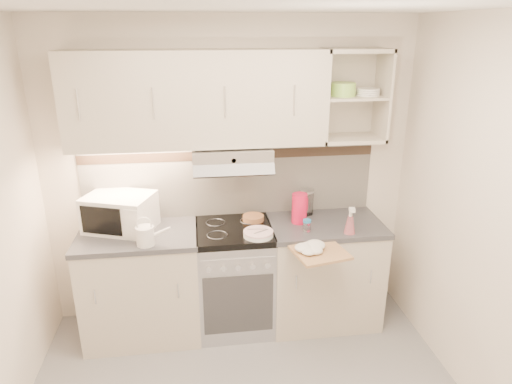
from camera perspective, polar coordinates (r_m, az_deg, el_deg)
room_shell at (r=2.69m, az=-1.57°, el=3.24°), size 3.04×2.84×2.52m
base_cabinet_left at (r=3.87m, az=-14.01°, el=-11.33°), size 0.90×0.60×0.86m
worktop_left at (r=3.66m, az=-14.60°, el=-5.28°), size 0.92×0.62×0.04m
base_cabinet_right at (r=3.98m, az=8.33°, el=-10.00°), size 0.90×0.60×0.86m
worktop_right at (r=3.77m, az=8.67°, el=-4.06°), size 0.92×0.62×0.04m
electric_range at (r=3.84m, az=-2.67°, el=-10.59°), size 0.60×0.60×0.90m
microwave at (r=3.71m, az=-16.64°, el=-2.45°), size 0.60×0.52×0.28m
watering_can at (r=3.42m, az=-13.55°, el=-5.23°), size 0.26×0.13×0.22m
plate_stack at (r=3.48m, az=0.28°, el=-5.21°), size 0.23×0.23×0.05m
bread_loaf at (r=3.75m, az=-0.35°, el=-3.26°), size 0.17×0.17×0.04m
pink_pitcher at (r=3.69m, az=5.46°, el=-2.04°), size 0.13×0.12×0.25m
glass_jar at (r=3.87m, az=6.38°, el=-1.24°), size 0.11×0.11×0.22m
spice_jar at (r=3.57m, az=6.38°, el=-4.15°), size 0.06×0.06×0.09m
spray_bottle at (r=3.58m, az=11.68°, el=-3.74°), size 0.09×0.09×0.23m
cutting_board at (r=3.34m, az=8.00°, el=-7.50°), size 0.43×0.40×0.02m
dish_towel at (r=3.31m, az=7.24°, el=-6.90°), size 0.29×0.26×0.07m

